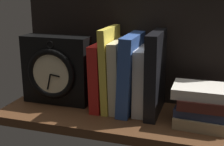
# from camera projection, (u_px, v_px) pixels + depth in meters

# --- Properties ---
(ground_plane) EXTENTS (0.71, 0.26, 0.03)m
(ground_plane) POSITION_uv_depth(u_px,v_px,m) (123.00, 117.00, 0.89)
(ground_plane) COLOR #4C2D19
(back_panel) EXTENTS (0.71, 0.01, 0.39)m
(back_panel) POSITION_uv_depth(u_px,v_px,m) (135.00, 38.00, 0.95)
(back_panel) COLOR black
(back_panel) RESTS_ON ground_plane
(book_red_requiem) EXTENTS (0.03, 0.15, 0.19)m
(book_red_requiem) POSITION_uv_depth(u_px,v_px,m) (102.00, 75.00, 0.92)
(book_red_requiem) COLOR red
(book_red_requiem) RESTS_ON ground_plane
(book_yellow_seinlanguage) EXTENTS (0.03, 0.15, 0.24)m
(book_yellow_seinlanguage) POSITION_uv_depth(u_px,v_px,m) (111.00, 68.00, 0.90)
(book_yellow_seinlanguage) COLOR gold
(book_yellow_seinlanguage) RESTS_ON ground_plane
(book_cream_twain) EXTENTS (0.03, 0.14, 0.20)m
(book_cream_twain) POSITION_uv_depth(u_px,v_px,m) (119.00, 75.00, 0.90)
(book_cream_twain) COLOR beige
(book_cream_twain) RESTS_ON ground_plane
(book_blue_modern) EXTENTS (0.04, 0.17, 0.22)m
(book_blue_modern) POSITION_uv_depth(u_px,v_px,m) (131.00, 73.00, 0.89)
(book_blue_modern) COLOR #2D4C8E
(book_blue_modern) RESTS_ON ground_plane
(book_white_catcher) EXTENTS (0.03, 0.13, 0.19)m
(book_white_catcher) POSITION_uv_depth(u_px,v_px,m) (143.00, 80.00, 0.88)
(book_white_catcher) COLOR silver
(book_white_catcher) RESTS_ON ground_plane
(book_black_skeptic) EXTENTS (0.03, 0.17, 0.23)m
(book_black_skeptic) POSITION_uv_depth(u_px,v_px,m) (156.00, 73.00, 0.87)
(book_black_skeptic) COLOR black
(book_black_skeptic) RESTS_ON ground_plane
(framed_clock) EXTENTS (0.21, 0.08, 0.21)m
(framed_clock) POSITION_uv_depth(u_px,v_px,m) (56.00, 70.00, 0.95)
(framed_clock) COLOR black
(framed_clock) RESTS_ON ground_plane
(book_stack_side) EXTENTS (0.17, 0.14, 0.10)m
(book_stack_side) POSITION_uv_depth(u_px,v_px,m) (205.00, 106.00, 0.81)
(book_stack_side) COLOR #9E8966
(book_stack_side) RESTS_ON ground_plane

